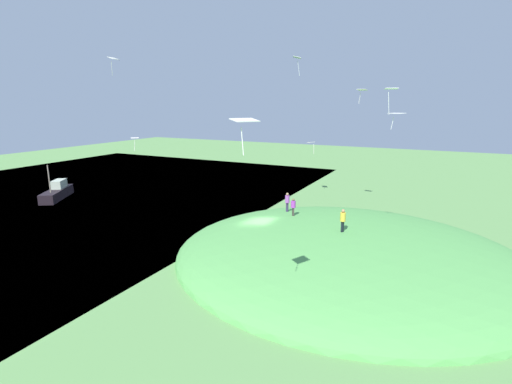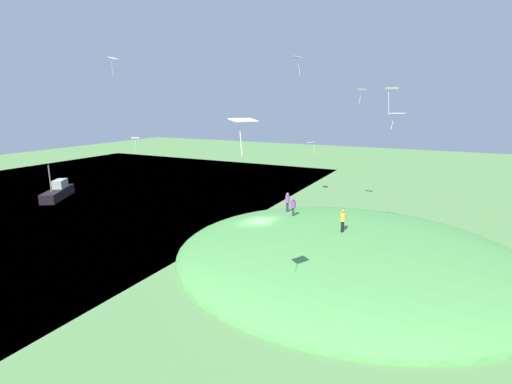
{
  "view_description": "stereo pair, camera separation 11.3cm",
  "coord_description": "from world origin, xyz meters",
  "px_view_note": "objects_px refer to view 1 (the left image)",
  "views": [
    {
      "loc": [
        13.89,
        -28.37,
        11.76
      ],
      "look_at": [
        0.43,
        -1.33,
        4.8
      ],
      "focal_mm": 26.98,
      "sensor_mm": 36.0,
      "label": 1
    },
    {
      "loc": [
        13.99,
        -28.32,
        11.76
      ],
      "look_at": [
        0.43,
        -1.33,
        4.8
      ],
      "focal_mm": 26.98,
      "sensor_mm": 36.0,
      "label": 2
    }
  ],
  "objects_px": {
    "boat_on_lake": "(57,192)",
    "kite_4": "(397,114)",
    "kite_6": "(135,139)",
    "kite_0": "(113,59)",
    "kite_3": "(297,58)",
    "person_with_child": "(293,205)",
    "person_near_shore": "(343,218)",
    "kite_7": "(362,90)",
    "kite_2": "(311,143)",
    "kite_1": "(244,121)",
    "kite_5": "(391,90)",
    "person_watching_kites": "(287,200)"
  },
  "relations": [
    {
      "from": "kite_0",
      "to": "kite_6",
      "type": "height_order",
      "value": "kite_0"
    },
    {
      "from": "kite_3",
      "to": "kite_5",
      "type": "height_order",
      "value": "kite_3"
    },
    {
      "from": "boat_on_lake",
      "to": "kite_6",
      "type": "distance_m",
      "value": 20.39
    },
    {
      "from": "person_watching_kites",
      "to": "kite_5",
      "type": "xyz_separation_m",
      "value": [
        9.06,
        -4.63,
        9.55
      ]
    },
    {
      "from": "person_watching_kites",
      "to": "kite_4",
      "type": "height_order",
      "value": "kite_4"
    },
    {
      "from": "kite_3",
      "to": "person_watching_kites",
      "type": "bearing_deg",
      "value": -75.19
    },
    {
      "from": "kite_1",
      "to": "kite_5",
      "type": "relative_size",
      "value": 0.81
    },
    {
      "from": "kite_4",
      "to": "kite_7",
      "type": "height_order",
      "value": "kite_7"
    },
    {
      "from": "person_with_child",
      "to": "kite_6",
      "type": "relative_size",
      "value": 1.31
    },
    {
      "from": "boat_on_lake",
      "to": "kite_5",
      "type": "xyz_separation_m",
      "value": [
        40.06,
        -3.73,
        11.83
      ]
    },
    {
      "from": "kite_1",
      "to": "kite_4",
      "type": "xyz_separation_m",
      "value": [
        3.5,
        17.21,
        -0.07
      ]
    },
    {
      "from": "boat_on_lake",
      "to": "kite_0",
      "type": "distance_m",
      "value": 21.03
    },
    {
      "from": "boat_on_lake",
      "to": "kite_1",
      "type": "xyz_separation_m",
      "value": [
        36.67,
        -18.01,
        10.31
      ]
    },
    {
      "from": "boat_on_lake",
      "to": "kite_7",
      "type": "height_order",
      "value": "kite_7"
    },
    {
      "from": "kite_2",
      "to": "person_watching_kites",
      "type": "bearing_deg",
      "value": -157.22
    },
    {
      "from": "person_near_shore",
      "to": "person_with_child",
      "type": "bearing_deg",
      "value": 85.82
    },
    {
      "from": "kite_5",
      "to": "kite_3",
      "type": "bearing_deg",
      "value": 135.39
    },
    {
      "from": "person_watching_kites",
      "to": "kite_3",
      "type": "height_order",
      "value": "kite_3"
    },
    {
      "from": "person_near_shore",
      "to": "kite_7",
      "type": "relative_size",
      "value": 1.22
    },
    {
      "from": "person_near_shore",
      "to": "kite_1",
      "type": "relative_size",
      "value": 1.27
    },
    {
      "from": "kite_3",
      "to": "kite_7",
      "type": "height_order",
      "value": "kite_3"
    },
    {
      "from": "kite_5",
      "to": "person_with_child",
      "type": "bearing_deg",
      "value": 159.21
    },
    {
      "from": "kite_7",
      "to": "boat_on_lake",
      "type": "bearing_deg",
      "value": -164.78
    },
    {
      "from": "kite_6",
      "to": "kite_7",
      "type": "relative_size",
      "value": 0.83
    },
    {
      "from": "person_watching_kites",
      "to": "kite_1",
      "type": "bearing_deg",
      "value": 97.44
    },
    {
      "from": "kite_0",
      "to": "kite_7",
      "type": "distance_m",
      "value": 24.64
    },
    {
      "from": "boat_on_lake",
      "to": "kite_1",
      "type": "relative_size",
      "value": 4.75
    },
    {
      "from": "kite_6",
      "to": "kite_0",
      "type": "bearing_deg",
      "value": 153.55
    },
    {
      "from": "person_with_child",
      "to": "kite_4",
      "type": "xyz_separation_m",
      "value": [
        7.96,
        -0.05,
        7.92
      ]
    },
    {
      "from": "kite_3",
      "to": "kite_5",
      "type": "distance_m",
      "value": 15.32
    },
    {
      "from": "boat_on_lake",
      "to": "kite_3",
      "type": "distance_m",
      "value": 33.91
    },
    {
      "from": "boat_on_lake",
      "to": "person_near_shore",
      "type": "distance_m",
      "value": 37.63
    },
    {
      "from": "person_with_child",
      "to": "kite_7",
      "type": "xyz_separation_m",
      "value": [
        3.22,
        10.39,
        9.96
      ]
    },
    {
      "from": "kite_3",
      "to": "kite_7",
      "type": "xyz_separation_m",
      "value": [
        5.98,
        2.91,
        -3.11
      ]
    },
    {
      "from": "boat_on_lake",
      "to": "kite_3",
      "type": "height_order",
      "value": "kite_3"
    },
    {
      "from": "kite_3",
      "to": "kite_4",
      "type": "bearing_deg",
      "value": -35.08
    },
    {
      "from": "boat_on_lake",
      "to": "kite_3",
      "type": "relative_size",
      "value": 3.5
    },
    {
      "from": "boat_on_lake",
      "to": "kite_2",
      "type": "relative_size",
      "value": 6.15
    },
    {
      "from": "person_with_child",
      "to": "person_near_shore",
      "type": "bearing_deg",
      "value": -163.08
    },
    {
      "from": "kite_1",
      "to": "kite_2",
      "type": "bearing_deg",
      "value": 100.88
    },
    {
      "from": "boat_on_lake",
      "to": "person_with_child",
      "type": "xyz_separation_m",
      "value": [
        32.22,
        -0.75,
        2.32
      ]
    },
    {
      "from": "kite_2",
      "to": "kite_1",
      "type": "bearing_deg",
      "value": -79.12
    },
    {
      "from": "kite_2",
      "to": "kite_7",
      "type": "xyz_separation_m",
      "value": [
        2.56,
        7.95,
        4.75
      ]
    },
    {
      "from": "boat_on_lake",
      "to": "person_watching_kites",
      "type": "height_order",
      "value": "boat_on_lake"
    },
    {
      "from": "person_with_child",
      "to": "kite_7",
      "type": "relative_size",
      "value": 1.09
    },
    {
      "from": "person_near_shore",
      "to": "person_with_child",
      "type": "height_order",
      "value": "person_near_shore"
    },
    {
      "from": "boat_on_lake",
      "to": "kite_4",
      "type": "distance_m",
      "value": 41.47
    },
    {
      "from": "person_watching_kites",
      "to": "kite_2",
      "type": "xyz_separation_m",
      "value": [
        1.89,
        0.79,
        5.25
      ]
    },
    {
      "from": "kite_0",
      "to": "kite_3",
      "type": "relative_size",
      "value": 0.9
    },
    {
      "from": "kite_5",
      "to": "kite_6",
      "type": "height_order",
      "value": "kite_5"
    }
  ]
}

